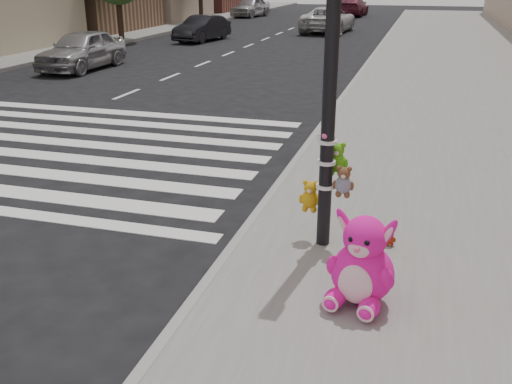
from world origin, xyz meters
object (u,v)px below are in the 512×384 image
at_px(red_teddy, 390,238).
at_px(car_white_near, 328,20).
at_px(pink_bunny, 362,267).
at_px(car_dark_far, 202,28).
at_px(signal_pole, 330,114).
at_px(car_silver_far, 82,50).

xyz_separation_m(red_teddy, car_white_near, (-5.35, 27.41, 0.47)).
relative_size(pink_bunny, car_dark_far, 0.26).
bearing_deg(pink_bunny, signal_pole, 127.62).
bearing_deg(signal_pole, red_teddy, 9.72).
bearing_deg(signal_pole, pink_bunny, -64.97).
distance_m(signal_pole, car_white_near, 27.94).
bearing_deg(red_teddy, signal_pole, 178.13).
bearing_deg(car_white_near, pink_bunny, 104.00).
distance_m(car_silver_far, car_dark_far, 9.63).
xyz_separation_m(signal_pole, car_dark_far, (-9.91, 21.38, -1.13)).
bearing_deg(signal_pole, car_silver_far, 132.35).
xyz_separation_m(signal_pole, car_silver_far, (-10.75, 11.79, -1.07)).
xyz_separation_m(pink_bunny, car_white_near, (-5.15, 28.80, 0.17)).
bearing_deg(car_silver_far, pink_bunny, -48.73).
bearing_deg(car_dark_far, red_teddy, -54.29).
height_order(signal_pole, car_silver_far, signal_pole).
height_order(signal_pole, pink_bunny, signal_pole).
height_order(car_dark_far, car_white_near, car_white_near).
distance_m(signal_pole, car_dark_far, 23.60).
bearing_deg(red_teddy, pink_bunny, -110.06).
height_order(pink_bunny, car_silver_far, car_silver_far).
distance_m(signal_pole, red_teddy, 1.72).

